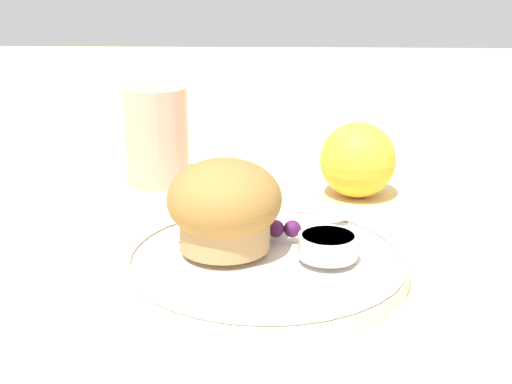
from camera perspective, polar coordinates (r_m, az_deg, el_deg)
The scene contains 8 objects.
ground_plane at distance 0.65m, azimuth 0.83°, elevation -5.45°, with size 3.00×3.00×0.00m, color beige.
plate at distance 0.62m, azimuth 0.49°, elevation -5.61°, with size 0.25×0.25×0.02m.
muffin at distance 0.61m, azimuth -2.54°, elevation -1.15°, with size 0.10×0.10×0.08m.
cream_ramekin at distance 0.60m, azimuth 5.77°, elevation -4.19°, with size 0.05×0.05×0.02m.
berry_pair at distance 0.64m, azimuth 2.25°, elevation -2.95°, with size 0.03×0.02×0.02m.
butter_knife at distance 0.66m, azimuth 0.99°, elevation -3.07°, with size 0.16×0.09×0.00m.
orange_fruit at distance 0.81m, azimuth 8.15°, elevation 2.54°, with size 0.09×0.09×0.09m.
juice_glass at distance 0.85m, azimuth -7.92°, elevation 4.48°, with size 0.07×0.07×0.12m.
Camera 1 is at (0.01, -0.59, 0.27)m, focal length 50.00 mm.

